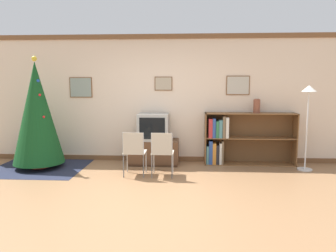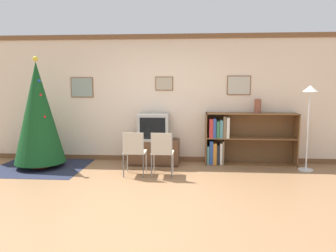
% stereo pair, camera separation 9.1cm
% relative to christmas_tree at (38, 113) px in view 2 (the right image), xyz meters
% --- Properties ---
extents(ground_plane, '(24.00, 24.00, 0.00)m').
position_rel_christmas_tree_xyz_m(ground_plane, '(2.34, -1.58, -1.10)').
color(ground_plane, '#936B47').
extents(wall_back, '(8.88, 0.11, 2.70)m').
position_rel_christmas_tree_xyz_m(wall_back, '(2.34, 0.79, 0.25)').
color(wall_back, beige).
rests_on(wall_back, ground_plane).
extents(area_rug, '(1.79, 1.65, 0.01)m').
position_rel_christmas_tree_xyz_m(area_rug, '(-0.00, -0.00, -1.10)').
color(area_rug, '#23283D').
rests_on(area_rug, ground_plane).
extents(christmas_tree, '(0.99, 0.99, 2.20)m').
position_rel_christmas_tree_xyz_m(christmas_tree, '(0.00, 0.00, 0.00)').
color(christmas_tree, maroon).
rests_on(christmas_tree, area_rug).
extents(tv_console, '(1.04, 0.55, 0.51)m').
position_rel_christmas_tree_xyz_m(tv_console, '(2.25, 0.45, -0.84)').
color(tv_console, '#412A1A').
rests_on(tv_console, ground_plane).
extents(television, '(0.63, 0.53, 0.55)m').
position_rel_christmas_tree_xyz_m(television, '(2.25, 0.45, -0.31)').
color(television, '#9E9E99').
rests_on(television, tv_console).
extents(folding_chair_left, '(0.40, 0.40, 0.82)m').
position_rel_christmas_tree_xyz_m(folding_chair_left, '(2.00, -0.48, -0.63)').
color(folding_chair_left, '#BCB29E').
rests_on(folding_chair_left, ground_plane).
extents(folding_chair_right, '(0.40, 0.40, 0.82)m').
position_rel_christmas_tree_xyz_m(folding_chair_right, '(2.51, -0.48, -0.63)').
color(folding_chair_right, '#BCB29E').
rests_on(folding_chair_right, ground_plane).
extents(bookshelf, '(1.86, 0.36, 1.08)m').
position_rel_christmas_tree_xyz_m(bookshelf, '(3.90, 0.56, -0.58)').
color(bookshelf, brown).
rests_on(bookshelf, ground_plane).
extents(vase, '(0.14, 0.14, 0.29)m').
position_rel_christmas_tree_xyz_m(vase, '(4.37, 0.57, 0.12)').
color(vase, brown).
rests_on(vase, bookshelf).
extents(standing_lamp, '(0.28, 0.28, 1.64)m').
position_rel_christmas_tree_xyz_m(standing_lamp, '(5.25, 0.15, 0.16)').
color(standing_lamp, silver).
rests_on(standing_lamp, ground_plane).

